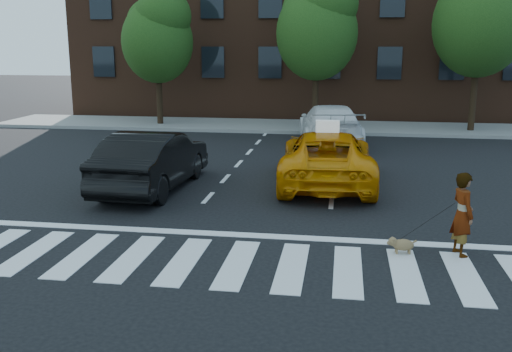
# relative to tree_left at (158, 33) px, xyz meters

# --- Properties ---
(ground) EXTENTS (120.00, 120.00, 0.00)m
(ground) POSITION_rel_tree_left_xyz_m (6.97, -17.00, -4.44)
(ground) COLOR black
(ground) RESTS_ON ground
(crosswalk) EXTENTS (13.00, 2.40, 0.01)m
(crosswalk) POSITION_rel_tree_left_xyz_m (6.97, -17.00, -4.43)
(crosswalk) COLOR silver
(crosswalk) RESTS_ON ground
(stop_line) EXTENTS (12.00, 0.30, 0.01)m
(stop_line) POSITION_rel_tree_left_xyz_m (6.97, -15.40, -4.43)
(stop_line) COLOR silver
(stop_line) RESTS_ON ground
(sidewalk_far) EXTENTS (30.00, 4.00, 0.15)m
(sidewalk_far) POSITION_rel_tree_left_xyz_m (6.97, 0.50, -4.37)
(sidewalk_far) COLOR slate
(sidewalk_far) RESTS_ON ground
(building) EXTENTS (26.00, 10.00, 12.00)m
(building) POSITION_rel_tree_left_xyz_m (6.97, 8.00, 1.56)
(building) COLOR #4E2C1B
(building) RESTS_ON ground
(tree_left) EXTENTS (3.39, 3.38, 6.50)m
(tree_left) POSITION_rel_tree_left_xyz_m (0.00, 0.00, 0.00)
(tree_left) COLOR black
(tree_left) RESTS_ON ground
(tree_mid) EXTENTS (3.69, 3.69, 7.10)m
(tree_mid) POSITION_rel_tree_left_xyz_m (7.50, -0.00, 0.41)
(tree_mid) COLOR black
(tree_mid) RESTS_ON ground
(tree_right) EXTENTS (4.00, 4.00, 7.70)m
(tree_right) POSITION_rel_tree_left_xyz_m (14.50, -0.00, 0.82)
(tree_right) COLOR black
(tree_right) RESTS_ON ground
(taxi) EXTENTS (2.75, 5.61, 1.53)m
(taxi) POSITION_rel_tree_left_xyz_m (8.37, -10.54, -3.67)
(taxi) COLOR orange
(taxi) RESTS_ON ground
(black_sedan) EXTENTS (1.93, 5.01, 1.63)m
(black_sedan) POSITION_rel_tree_left_xyz_m (3.66, -11.92, -3.63)
(black_sedan) COLOR black
(black_sedan) RESTS_ON ground
(white_suv) EXTENTS (2.93, 5.73, 1.59)m
(white_suv) POSITION_rel_tree_left_xyz_m (8.27, -3.84, -3.64)
(white_suv) COLOR white
(white_suv) RESTS_ON ground
(woman) EXTENTS (0.55, 0.68, 1.61)m
(woman) POSITION_rel_tree_left_xyz_m (11.07, -15.90, -3.63)
(woman) COLOR #999999
(woman) RESTS_ON ground
(dog) EXTENTS (0.57, 0.24, 0.32)m
(dog) POSITION_rel_tree_left_xyz_m (9.96, -16.00, -4.25)
(dog) COLOR olive
(dog) RESTS_ON ground
(taxi_sign) EXTENTS (0.66, 0.30, 0.32)m
(taxi_sign) POSITION_rel_tree_left_xyz_m (8.37, -10.74, -2.75)
(taxi_sign) COLOR white
(taxi_sign) RESTS_ON taxi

